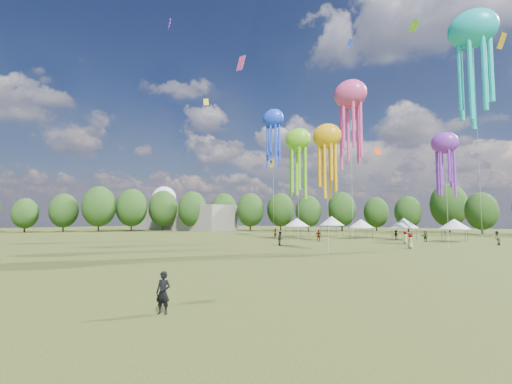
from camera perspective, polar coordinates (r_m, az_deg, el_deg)
The scene contains 10 objects.
ground at distance 23.04m, azimuth -25.40°, elevation -12.79°, with size 300.00×300.00×0.00m, color #384416.
observer_main at distance 14.40m, azimuth -14.55°, elevation -15.23°, with size 0.58×0.38×1.59m, color black.
spectator_near at distance 48.95m, azimuth 3.90°, elevation -7.41°, with size 0.91×0.71×1.88m, color gray.
spectators_far at distance 59.25m, azimuth 21.74°, elevation -6.62°, with size 35.73×21.55×1.92m.
festival_tents at distance 70.87m, azimuth 16.06°, elevation -4.69°, with size 34.02×9.70×4.21m.
show_kites at distance 57.91m, azimuth 18.77°, elevation 13.40°, with size 39.08×24.20×32.68m.
small_kites at distance 63.21m, azimuth 14.74°, elevation 20.09°, with size 73.19×53.11×44.72m.
treeline at distance 77.33m, azimuth 18.11°, elevation -1.93°, with size 201.57×95.24×13.43m.
hangar at distance 123.86m, azimuth -11.90°, elevation -4.07°, with size 40.00×12.00×8.00m, color gray.
radome at distance 140.05m, azimuth -14.43°, elevation -1.60°, with size 9.00×9.00×16.00m.
Camera 1 is at (19.93, -11.01, 3.54)m, focal length 25.16 mm.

